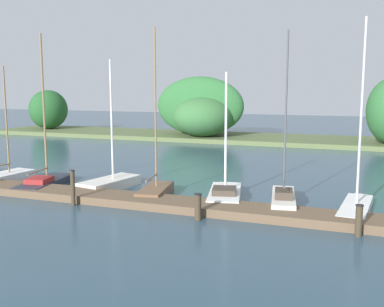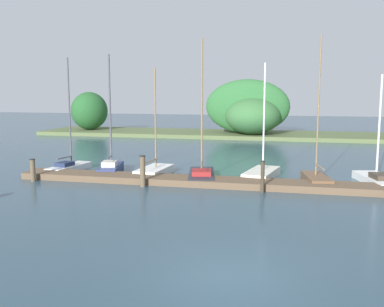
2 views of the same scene
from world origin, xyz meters
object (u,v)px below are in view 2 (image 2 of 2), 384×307
Objects in this scene: sailboat_5 at (316,177)px; mooring_piling_0 at (33,170)px; sailboat_6 at (378,178)px; mooring_piling_1 at (143,171)px; sailboat_0 at (70,165)px; sailboat_3 at (202,173)px; sailboat_1 at (111,166)px; sailboat_2 at (155,170)px; sailboat_4 at (262,173)px; mooring_piling_2 at (263,177)px.

mooring_piling_0 is (-15.11, -2.88, 0.28)m from sailboat_5.
mooring_piling_1 is (-11.98, -3.48, 0.51)m from sailboat_6.
sailboat_0 is 5.58× the size of mooring_piling_0.
sailboat_3 is at bearing 81.76° from sailboat_5.
sailboat_2 is (2.90, -0.23, -0.10)m from sailboat_1.
sailboat_0 is at bearing 74.65° from sailboat_3.
sailboat_6 is (12.31, 0.33, -0.00)m from sailboat_2.
sailboat_0 is 14.71m from sailboat_5.
sailboat_2 is 0.80× the size of sailboat_5.
sailboat_1 reaches higher than sailboat_2.
sailboat_4 is 3.97× the size of mooring_piling_1.
mooring_piling_2 is at bearing 126.76° from sailboat_5.
sailboat_1 is 0.91× the size of sailboat_5.
sailboat_5 is at bearing 46.57° from mooring_piling_2.
sailboat_5 is 3.27m from sailboat_6.
sailboat_0 is at bearing 78.42° from sailboat_5.
sailboat_4 is 0.83× the size of sailboat_5.
sailboat_1 is at bearing 160.24° from mooring_piling_2.
mooring_piling_0 is 0.76× the size of mooring_piling_1.
sailboat_0 reaches higher than sailboat_4.
mooring_piling_1 is at bearing -110.46° from sailboat_0.
sailboat_1 is 1.22× the size of sailboat_6.
sailboat_5 reaches higher than sailboat_0.
sailboat_6 is 18.66m from mooring_piling_0.
sailboat_3 is at bearing -110.52° from sailboat_1.
sailboat_0 is 6.78m from mooring_piling_1.
sailboat_5 is 4.79× the size of mooring_piling_1.
sailboat_4 is at bearing -83.41° from sailboat_3.
sailboat_4 is 4.10× the size of mooring_piling_2.
mooring_piling_0 is at bearing -178.67° from sailboat_0.
sailboat_0 is 3.37m from mooring_piling_0.
sailboat_3 is 4.92× the size of mooring_piling_2.
mooring_piling_1 is 1.03× the size of mooring_piling_2.
sailboat_6 is (9.42, 0.84, -0.03)m from sailboat_3.
sailboat_5 reaches higher than mooring_piling_1.
mooring_piling_1 is (0.33, -3.15, 0.51)m from sailboat_2.
sailboat_1 is 2.91m from sailboat_2.
sailboat_3 is at bearing 143.68° from mooring_piling_2.
sailboat_5 is at bearing 88.43° from sailboat_6.
sailboat_3 reaches higher than mooring_piling_1.
sailboat_2 is 6.23m from sailboat_4.
sailboat_2 is at bearing 154.13° from mooring_piling_2.
sailboat_4 reaches higher than mooring_piling_1.
sailboat_2 is 3.21m from mooring_piling_1.
sailboat_2 is 0.80× the size of sailboat_3.
sailboat_4 reaches higher than sailboat_6.
sailboat_3 reaches higher than mooring_piling_0.
sailboat_4 is at bearing -79.75° from sailboat_2.
sailboat_6 is at bearing -80.91° from sailboat_0.
mooring_piling_0 is (-12.21, -3.77, 0.31)m from sailboat_4.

